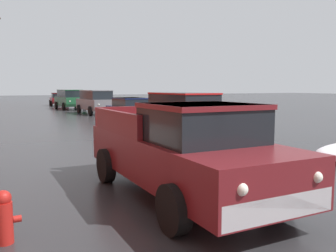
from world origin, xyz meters
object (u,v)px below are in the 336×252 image
object	(u,v)px
suv_green_queued_behind_truck	(70,99)
fire_hydrant	(4,217)
sedan_darkblue_parked_kerbside_mid	(131,109)
pickup_truck_maroon_approaching_near_lane	(184,150)
suv_red_parked_kerbside_close	(183,114)
suv_grey_parked_far_down_block	(96,101)
sedan_maroon_at_far_intersection	(59,99)

from	to	relation	value
suv_green_queued_behind_truck	fire_hydrant	world-z (taller)	suv_green_queued_behind_truck
sedan_darkblue_parked_kerbside_mid	pickup_truck_maroon_approaching_near_lane	bearing A→B (deg)	-107.64
pickup_truck_maroon_approaching_near_lane	fire_hydrant	bearing A→B (deg)	-167.93
suv_red_parked_kerbside_close	fire_hydrant	bearing A→B (deg)	-133.10
pickup_truck_maroon_approaching_near_lane	sedan_darkblue_parked_kerbside_mid	distance (m)	14.63
suv_red_parked_kerbside_close	sedan_darkblue_parked_kerbside_mid	world-z (taller)	suv_red_parked_kerbside_close
sedan_darkblue_parked_kerbside_mid	suv_grey_parked_far_down_block	distance (m)	7.30
fire_hydrant	suv_grey_parked_far_down_block	bearing A→B (deg)	71.16
suv_red_parked_kerbside_close	sedan_darkblue_parked_kerbside_mid	xyz separation A→B (m)	(0.62, 7.25, -0.23)
sedan_darkblue_parked_kerbside_mid	suv_green_queued_behind_truck	size ratio (longest dim) A/B	0.92
suv_grey_parked_far_down_block	sedan_darkblue_parked_kerbside_mid	bearing A→B (deg)	-89.84
sedan_darkblue_parked_kerbside_mid	fire_hydrant	world-z (taller)	sedan_darkblue_parked_kerbside_mid
suv_grey_parked_far_down_block	fire_hydrant	distance (m)	23.13
suv_green_queued_behind_truck	sedan_maroon_at_far_intersection	distance (m)	7.02
suv_red_parked_kerbside_close	sedan_darkblue_parked_kerbside_mid	bearing A→B (deg)	85.12
suv_red_parked_kerbside_close	sedan_maroon_at_far_intersection	distance (m)	28.50
suv_red_parked_kerbside_close	suv_green_queued_behind_truck	distance (m)	21.49
suv_green_queued_behind_truck	pickup_truck_maroon_approaching_near_lane	bearing A→B (deg)	-97.86
pickup_truck_maroon_approaching_near_lane	suv_grey_parked_far_down_block	bearing A→B (deg)	78.26
sedan_maroon_at_far_intersection	fire_hydrant	distance (m)	36.56
suv_red_parked_kerbside_close	sedan_maroon_at_far_intersection	world-z (taller)	suv_red_parked_kerbside_close
suv_red_parked_kerbside_close	pickup_truck_maroon_approaching_near_lane	bearing A→B (deg)	-119.70
pickup_truck_maroon_approaching_near_lane	sedan_maroon_at_far_intersection	bearing A→B (deg)	83.31
sedan_maroon_at_far_intersection	suv_grey_parked_far_down_block	bearing A→B (deg)	-88.83
pickup_truck_maroon_approaching_near_lane	fire_hydrant	world-z (taller)	pickup_truck_maroon_approaching_near_lane
suv_grey_parked_far_down_block	suv_green_queued_behind_truck	distance (m)	6.96
suv_red_parked_kerbside_close	sedan_darkblue_parked_kerbside_mid	size ratio (longest dim) A/B	1.00
sedan_darkblue_parked_kerbside_mid	fire_hydrant	xyz separation A→B (m)	(-7.49, -14.59, -0.40)
fire_hydrant	suv_green_queued_behind_truck	bearing A→B (deg)	76.45
sedan_darkblue_parked_kerbside_mid	suv_grey_parked_far_down_block	world-z (taller)	suv_grey_parked_far_down_block
suv_grey_parked_far_down_block	fire_hydrant	xyz separation A→B (m)	(-7.47, -21.89, -0.63)
sedan_darkblue_parked_kerbside_mid	suv_grey_parked_far_down_block	size ratio (longest dim) A/B	0.91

